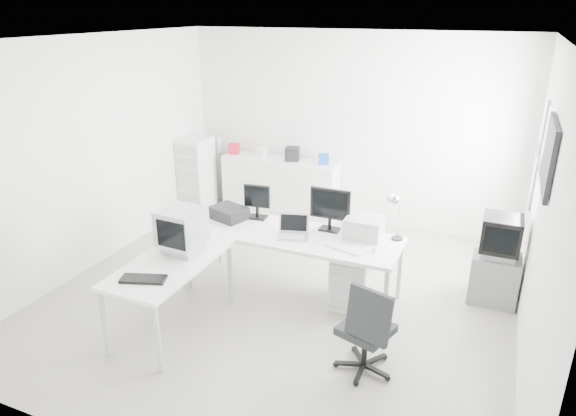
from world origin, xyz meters
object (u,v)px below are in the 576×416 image
at_px(lcd_monitor_small, 257,202).
at_px(laptop, 293,228).
at_px(tv_cabinet, 494,278).
at_px(laser_printer, 364,227).
at_px(crt_monitor, 182,230).
at_px(crt_tv, 501,237).
at_px(office_chair, 366,325).
at_px(side_desk, 172,295).
at_px(drawer_pedestal, 353,279).
at_px(lcd_monitor_large, 330,210).
at_px(inkjet_printer, 229,213).
at_px(filing_cabinet, 197,175).
at_px(sideboard, 280,187).
at_px(main_desk, 292,263).

relative_size(lcd_monitor_small, laptop, 1.10).
bearing_deg(tv_cabinet, laser_printer, -159.86).
xyz_separation_m(crt_monitor, crt_tv, (2.98, 1.58, -0.21)).
xyz_separation_m(office_chair, tv_cabinet, (1.01, 1.71, -0.19)).
relative_size(side_desk, crt_tv, 2.80).
bearing_deg(lcd_monitor_small, crt_monitor, -111.44).
xyz_separation_m(side_desk, crt_monitor, (0.00, 0.25, 0.62)).
height_order(drawer_pedestal, crt_monitor, crt_monitor).
bearing_deg(lcd_monitor_large, side_desk, -131.77).
xyz_separation_m(inkjet_printer, lcd_monitor_large, (1.20, 0.15, 0.17)).
distance_m(crt_monitor, filing_cabinet, 3.05).
distance_m(lcd_monitor_small, filing_cabinet, 2.40).
relative_size(drawer_pedestal, inkjet_printer, 1.50).
bearing_deg(filing_cabinet, crt_monitor, -59.82).
height_order(laser_printer, office_chair, laser_printer).
bearing_deg(lcd_monitor_small, inkjet_printer, -159.62).
bearing_deg(tv_cabinet, crt_monitor, -152.12).
xyz_separation_m(lcd_monitor_large, sideboard, (-1.44, 1.89, -0.53)).
bearing_deg(drawer_pedestal, office_chair, -67.87).
bearing_deg(crt_tv, lcd_monitor_small, -169.94).
relative_size(lcd_monitor_small, crt_monitor, 0.82).
bearing_deg(laptop, main_desk, 101.26).
xyz_separation_m(tv_cabinet, filing_cabinet, (-4.50, 1.04, 0.33)).
xyz_separation_m(side_desk, lcd_monitor_large, (1.20, 1.35, 0.61)).
height_order(sideboard, filing_cabinet, filing_cabinet).
bearing_deg(inkjet_printer, tv_cabinet, 29.92).
height_order(inkjet_printer, tv_cabinet, inkjet_printer).
height_order(side_desk, office_chair, office_chair).
relative_size(side_desk, crt_monitor, 2.91).
xyz_separation_m(office_chair, filing_cabinet, (-3.49, 2.75, 0.13)).
relative_size(main_desk, crt_tv, 4.80).
height_order(main_desk, crt_tv, crt_tv).
distance_m(lcd_monitor_small, lcd_monitor_large, 0.90).
distance_m(drawer_pedestal, lcd_monitor_small, 1.42).
bearing_deg(office_chair, tv_cabinet, 77.23).
bearing_deg(lcd_monitor_small, laser_printer, -7.51).
relative_size(lcd_monitor_large, tv_cabinet, 0.86).
distance_m(lcd_monitor_small, crt_monitor, 1.14).
xyz_separation_m(drawer_pedestal, laptop, (-0.65, -0.15, 0.57)).
height_order(drawer_pedestal, crt_tv, crt_tv).
bearing_deg(lcd_monitor_small, laptop, -36.44).
xyz_separation_m(side_desk, office_chair, (1.97, 0.12, 0.09)).
distance_m(side_desk, laptop, 1.43).
bearing_deg(tv_cabinet, main_desk, -161.18).
distance_m(side_desk, inkjet_printer, 1.28).
xyz_separation_m(main_desk, crt_monitor, (-0.85, -0.85, 0.62)).
bearing_deg(inkjet_printer, main_desk, 11.36).
relative_size(inkjet_printer, filing_cabinet, 0.33).
xyz_separation_m(laptop, crt_tv, (2.08, 0.83, -0.09)).
bearing_deg(lcd_monitor_large, main_desk, -144.60).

